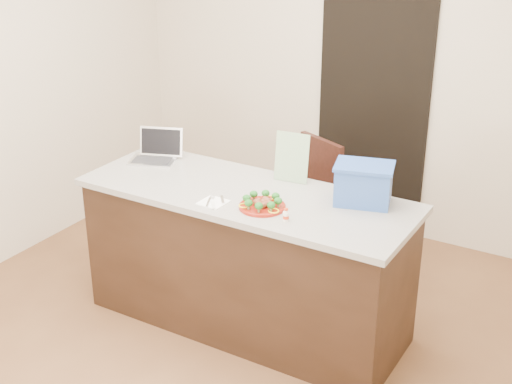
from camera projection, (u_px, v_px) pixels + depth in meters
The scene contains 16 objects.
ground at pixel (226, 341), 4.44m from camera, with size 4.00×4.00×0.00m, color brown.
room_shell at pixel (221, 87), 3.79m from camera, with size 4.00×4.00×4.00m.
doorway at pixel (372, 109), 5.55m from camera, with size 0.90×0.02×2.00m, color black.
island at pixel (247, 259), 4.45m from camera, with size 2.06×0.76×0.92m.
plate at pixel (262, 206), 4.05m from camera, with size 0.27×0.27×0.02m.
meatballs at pixel (262, 202), 4.04m from camera, with size 0.11×0.11×0.04m.
broccoli at pixel (262, 199), 4.03m from camera, with size 0.22×0.22×0.04m.
pepper_rings at pixel (262, 205), 4.05m from camera, with size 0.24×0.23×0.01m.
napkin at pixel (213, 202), 4.12m from camera, with size 0.15×0.15×0.01m, color white.
fork at pixel (211, 200), 4.13m from camera, with size 0.06×0.15×0.00m.
knife at pixel (216, 203), 4.09m from camera, with size 0.08×0.18×0.01m.
yogurt_bottle at pixel (286, 216), 3.89m from camera, with size 0.03×0.03×0.07m.
laptop at pixel (157, 152), 4.75m from camera, with size 0.35×0.33×0.21m.
leaflet at pixel (292, 157), 4.36m from camera, with size 0.22×0.00×0.31m, color silver.
blue_box at pixel (363, 184), 4.07m from camera, with size 0.38×0.32×0.24m.
chair at pixel (313, 198), 5.09m from camera, with size 0.57×0.58×0.97m.
Camera 1 is at (2.05, -3.09, 2.62)m, focal length 50.00 mm.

